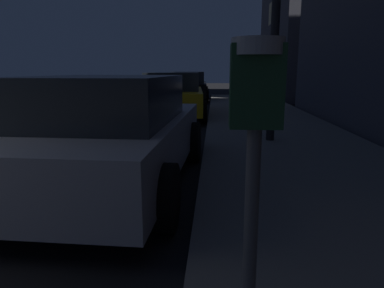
{
  "coord_description": "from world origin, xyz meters",
  "views": [
    {
      "loc": [
        4.18,
        -1.82,
        1.5
      ],
      "look_at": [
        4.03,
        0.48,
        1.01
      ],
      "focal_mm": 32.45,
      "sensor_mm": 36.0,
      "label": 1
    }
  ],
  "objects_px": {
    "parking_meter": "(254,138)",
    "car_black": "(188,86)",
    "car_silver": "(111,132)",
    "car_yellow_cab": "(173,96)"
  },
  "relations": [
    {
      "from": "parking_meter",
      "to": "car_black",
      "type": "bearing_deg",
      "value": 95.16
    },
    {
      "from": "car_silver",
      "to": "car_yellow_cab",
      "type": "xyz_separation_m",
      "value": [
        0.01,
        6.76,
        -0.02
      ]
    },
    {
      "from": "car_silver",
      "to": "car_yellow_cab",
      "type": "bearing_deg",
      "value": 89.96
    },
    {
      "from": "car_silver",
      "to": "car_yellow_cab",
      "type": "relative_size",
      "value": 0.99
    },
    {
      "from": "car_silver",
      "to": "car_black",
      "type": "relative_size",
      "value": 1.01
    },
    {
      "from": "car_black",
      "to": "car_silver",
      "type": "bearing_deg",
      "value": -90.01
    },
    {
      "from": "car_black",
      "to": "car_yellow_cab",
      "type": "bearing_deg",
      "value": -89.98
    },
    {
      "from": "parking_meter",
      "to": "car_silver",
      "type": "distance_m",
      "value": 3.42
    },
    {
      "from": "parking_meter",
      "to": "car_yellow_cab",
      "type": "height_order",
      "value": "parking_meter"
    },
    {
      "from": "car_yellow_cab",
      "to": "car_black",
      "type": "bearing_deg",
      "value": 90.02
    }
  ]
}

